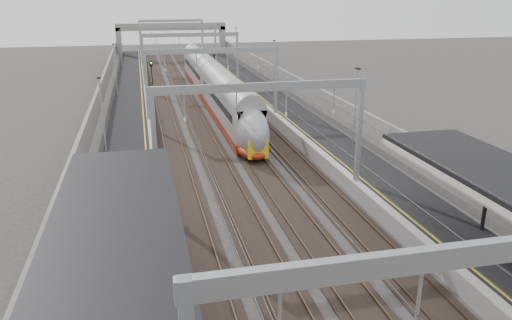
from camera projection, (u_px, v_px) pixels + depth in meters
platform_left at (131, 118)px, 50.58m from camera, size 4.00×120.00×1.00m
platform_right at (283, 110)px, 54.00m from camera, size 4.00×120.00×1.00m
tracks at (210, 118)px, 52.43m from camera, size 11.40×140.00×0.20m
overhead_line at (200, 53)px, 56.62m from camera, size 13.00×140.00×6.60m
overbridge at (171, 31)px, 101.61m from camera, size 22.00×2.20×6.90m
wall_left at (98, 109)px, 49.54m from camera, size 0.30×120.00×3.20m
wall_right at (311, 99)px, 54.34m from camera, size 0.30×120.00×3.20m
train at (215, 90)px, 57.34m from camera, size 2.53×46.08×4.01m
signal_green at (151, 69)px, 70.66m from camera, size 0.32×0.32×3.48m
signal_red_near at (208, 65)px, 74.52m from camera, size 0.32×0.32×3.48m
signal_red_far at (215, 58)px, 82.54m from camera, size 0.32×0.32×3.48m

